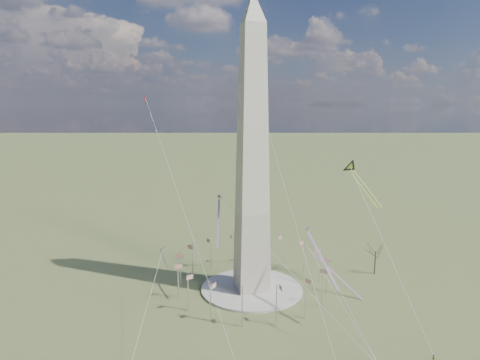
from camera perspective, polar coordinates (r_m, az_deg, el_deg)
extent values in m
plane|color=#526432|center=(157.52, 1.57, -14.41)|extent=(2000.00, 2000.00, 0.00)
cylinder|color=#B5B3A5|center=(157.36, 1.57, -14.28)|extent=(36.00, 36.00, 0.80)
pyramid|color=beige|center=(146.68, 1.76, 22.08)|extent=(9.90, 9.90, 10.00)
cylinder|color=silver|center=(163.67, 10.52, -11.15)|extent=(0.36, 0.36, 13.00)
cube|color=red|center=(162.96, 10.38, -9.26)|extent=(2.40, 0.08, 1.50)
cylinder|color=silver|center=(171.37, 8.48, -10.10)|extent=(0.36, 0.36, 13.00)
cube|color=red|center=(170.49, 8.21, -8.32)|extent=(2.25, 0.99, 1.50)
cylinder|color=silver|center=(176.73, 5.69, -9.41)|extent=(0.36, 0.36, 13.00)
cube|color=red|center=(175.56, 5.33, -7.71)|extent=(1.75, 1.75, 1.50)
cylinder|color=silver|center=(179.17, 2.49, -9.09)|extent=(0.36, 0.36, 13.00)
cube|color=red|center=(177.62, 2.08, -7.46)|extent=(0.99, 2.25, 1.50)
cylinder|color=silver|center=(178.44, -0.79, -9.17)|extent=(0.36, 0.36, 13.00)
cube|color=red|center=(176.48, -1.21, -7.57)|extent=(0.08, 2.40, 1.50)
cylinder|color=silver|center=(174.62, -3.85, -9.63)|extent=(0.36, 0.36, 13.00)
cube|color=red|center=(172.24, -4.23, -8.05)|extent=(0.99, 2.25, 1.50)
cylinder|color=silver|center=(168.10, -6.35, -10.46)|extent=(0.36, 0.36, 13.00)
cube|color=red|center=(165.35, -6.66, -8.87)|extent=(1.75, 1.75, 1.50)
cylinder|color=silver|center=(159.63, -7.94, -11.63)|extent=(0.36, 0.36, 13.00)
cube|color=red|center=(156.58, -8.12, -10.00)|extent=(2.25, 0.99, 1.50)
cylinder|color=silver|center=(150.27, -8.24, -13.06)|extent=(0.36, 0.36, 13.00)
cube|color=red|center=(147.08, -8.23, -11.35)|extent=(2.40, 0.08, 1.50)
cylinder|color=silver|center=(141.44, -6.94, -14.55)|extent=(0.36, 0.36, 13.00)
cube|color=red|center=(138.28, -6.71, -12.74)|extent=(2.25, 0.99, 1.50)
cylinder|color=silver|center=(134.68, -3.96, -15.81)|extent=(0.36, 0.36, 13.00)
cube|color=red|center=(131.79, -3.50, -13.87)|extent=(1.75, 1.75, 1.50)
cylinder|color=silver|center=(131.41, 0.29, -16.48)|extent=(0.36, 0.36, 13.00)
cube|color=red|center=(128.99, 0.89, -14.40)|extent=(0.99, 2.25, 1.50)
cylinder|color=silver|center=(132.40, 4.86, -16.30)|extent=(0.36, 0.36, 13.00)
cube|color=red|center=(130.55, 5.45, -14.14)|extent=(0.08, 2.40, 1.50)
cylinder|color=silver|center=(137.40, 8.64, -15.36)|extent=(0.36, 0.36, 13.00)
cube|color=red|center=(136.10, 9.09, -13.18)|extent=(0.99, 2.25, 1.50)
cylinder|color=silver|center=(145.30, 10.88, -13.97)|extent=(0.36, 0.36, 13.00)
cube|color=red|center=(144.39, 11.13, -11.85)|extent=(1.75, 1.75, 1.50)
cylinder|color=silver|center=(154.57, 11.44, -12.48)|extent=(0.36, 0.36, 13.00)
cube|color=red|center=(153.85, 11.48, -10.47)|extent=(2.25, 0.99, 1.50)
cylinder|color=#4F3930|center=(177.01, 17.55, -10.47)|extent=(0.47, 0.47, 9.17)
imported|color=gray|center=(129.40, 24.38, -20.74)|extent=(0.60, 0.40, 1.65)
cube|color=orange|center=(163.21, 16.63, -1.03)|extent=(3.39, 15.86, 11.26)
cube|color=orange|center=(161.86, 16.09, -1.09)|extent=(3.39, 15.86, 11.26)
cube|color=#3F1D83|center=(143.97, -10.18, -8.91)|extent=(2.03, 2.83, 2.13)
cube|color=#E34423|center=(145.14, -10.13, -10.22)|extent=(2.22, 1.96, 7.34)
cube|color=#E34423|center=(135.84, 10.89, -10.37)|extent=(1.99, 19.33, 12.12)
cube|color=#E34423|center=(144.46, -2.91, -5.70)|extent=(5.16, 18.49, 11.84)
cube|color=#E34423|center=(156.96, 12.49, -12.03)|extent=(12.82, 17.65, 13.31)
cube|color=red|center=(167.97, -12.55, 10.70)|extent=(1.14, 1.80, 1.48)
cube|color=red|center=(167.96, -12.53, 10.15)|extent=(0.78, 1.25, 3.38)
cube|color=white|center=(194.10, 2.11, 12.18)|extent=(1.68, 2.44, 1.87)
cube|color=white|center=(194.04, 2.11, 11.57)|extent=(1.23, 1.38, 4.29)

